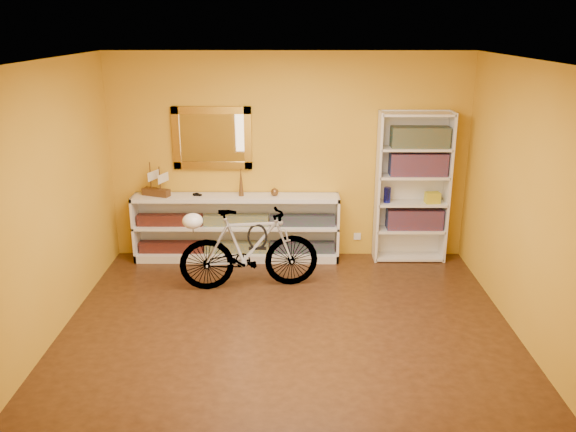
{
  "coord_description": "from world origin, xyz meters",
  "views": [
    {
      "loc": [
        0.04,
        -5.31,
        2.92
      ],
      "look_at": [
        0.0,
        0.7,
        0.95
      ],
      "focal_mm": 36.99,
      "sensor_mm": 36.0,
      "label": 1
    }
  ],
  "objects_px": {
    "helmet": "(193,221)",
    "bicycle": "(249,249)",
    "bookcase": "(412,188)",
    "console_unit": "(237,228)"
  },
  "relations": [
    {
      "from": "bicycle",
      "to": "bookcase",
      "type": "bearing_deg",
      "value": -74.1
    },
    {
      "from": "bookcase",
      "to": "bicycle",
      "type": "xyz_separation_m",
      "value": [
        -1.99,
        -0.89,
        -0.48
      ]
    },
    {
      "from": "console_unit",
      "to": "bookcase",
      "type": "height_order",
      "value": "bookcase"
    },
    {
      "from": "bicycle",
      "to": "helmet",
      "type": "height_order",
      "value": "bicycle"
    },
    {
      "from": "console_unit",
      "to": "bookcase",
      "type": "relative_size",
      "value": 1.37
    },
    {
      "from": "bookcase",
      "to": "helmet",
      "type": "xyz_separation_m",
      "value": [
        -2.6,
        -0.97,
        -0.11
      ]
    },
    {
      "from": "console_unit",
      "to": "bookcase",
      "type": "bearing_deg",
      "value": 0.65
    },
    {
      "from": "console_unit",
      "to": "helmet",
      "type": "height_order",
      "value": "helmet"
    },
    {
      "from": "bookcase",
      "to": "bicycle",
      "type": "bearing_deg",
      "value": -156.0
    },
    {
      "from": "helmet",
      "to": "bicycle",
      "type": "bearing_deg",
      "value": 8.1
    }
  ]
}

